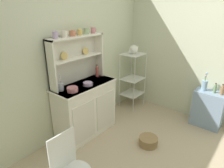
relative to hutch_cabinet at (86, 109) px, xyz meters
The scene contains 22 objects.
wall_back 0.85m from the hutch_cabinet, 87.81° to the left, with size 3.84×0.05×2.50m, color beige.
wall_right 2.28m from the hutch_cabinet, 39.92° to the right, with size 0.05×3.84×2.50m, color beige.
hutch_cabinet is the anchor object (origin of this frame).
hutch_shelf_unit 0.84m from the hutch_cabinet, 90.00° to the left, with size 0.94×0.18×0.70m.
bakers_rack 1.27m from the hutch_cabinet, ahead, with size 0.42×0.36×1.10m.
side_shelf_blue 2.05m from the hutch_cabinet, 44.96° to the right, with size 0.28×0.48×0.63m, color #849EBC.
wire_chair 1.29m from the hutch_cabinet, 140.93° to the right, with size 0.36×0.36×0.85m.
floor_basket 1.08m from the hutch_cabinet, 69.64° to the right, with size 0.28×0.28×0.13m, color #93754C.
cup_lilac_0 1.22m from the hutch_cabinet, 160.31° to the left, with size 0.08×0.07×0.09m.
cup_cream_1 1.18m from the hutch_cabinet, 147.90° to the left, with size 0.09×0.08×0.09m.
cup_terracotta_2 1.16m from the hutch_cabinet, 116.25° to the left, with size 0.10×0.08×0.08m.
cup_gold_3 1.17m from the hutch_cabinet, 58.26° to the left, with size 0.08×0.07×0.08m.
cup_sage_4 1.19m from the hutch_cabinet, 30.58° to the left, with size 0.10×0.08×0.09m.
cup_rose_5 1.22m from the hutch_cabinet, 19.35° to the left, with size 0.08×0.07×0.09m.
bowl_mixing_large 0.54m from the hutch_cabinet, 165.94° to the right, with size 0.15×0.15×0.06m, color #D17A84.
bowl_floral_medium 0.44m from the hutch_cabinet, 90.00° to the right, with size 0.14×0.14×0.05m, color #B79ECC.
jam_bottle 0.63m from the hutch_cabinet, 13.10° to the left, with size 0.05×0.05×0.20m.
utensil_jar 0.60m from the hutch_cabinet, 168.14° to the left, with size 0.08×0.08×0.22m.
porcelain_teapot 1.45m from the hutch_cabinet, ahead, with size 0.25×0.16×0.19m.
flower_vase 1.99m from the hutch_cabinet, 42.51° to the right, with size 0.09×0.09×0.32m.
oil_bottle 2.10m from the hutch_cabinet, 45.90° to the right, with size 0.05×0.05×0.17m.
vinegar_bottle 2.18m from the hutch_cabinet, 47.85° to the right, with size 0.06×0.06×0.18m.
Camera 1 is at (-1.91, -0.71, 1.96)m, focal length 32.07 mm.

